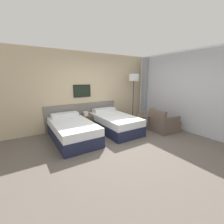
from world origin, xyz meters
TOP-DOWN VIEW (x-y plane):
  - ground_plane at (0.00, 0.00)m, footprint 16.00×16.00m
  - wall_headboard at (-0.02, 2.20)m, footprint 10.00×0.10m
  - wall_window at (2.49, -0.05)m, footprint 0.21×4.68m
  - bed_near_door at (-1.09, 1.17)m, footprint 1.06×1.96m
  - bed_near_window at (0.39, 1.17)m, footprint 1.06×1.96m
  - nightstand at (-0.35, 1.90)m, footprint 0.38×0.39m
  - floor_lamp at (1.66, 1.68)m, footprint 0.27×0.27m
  - side_table at (1.38, 0.82)m, footprint 0.51×0.51m
  - armchair at (1.78, 0.21)m, footprint 0.86×0.81m

SIDE VIEW (x-z plane):
  - ground_plane at x=0.00m, z-range 0.00..0.00m
  - nightstand at x=-0.35m, z-range -0.06..0.57m
  - armchair at x=1.78m, z-range -0.13..0.65m
  - bed_near_door at x=-1.09m, z-range -0.06..0.62m
  - bed_near_window at x=0.39m, z-range -0.06..0.62m
  - side_table at x=1.38m, z-range 0.10..0.59m
  - wall_headboard at x=-0.02m, z-range -0.05..2.65m
  - wall_window at x=2.49m, z-range -0.01..2.69m
  - floor_lamp at x=1.66m, z-range 0.71..2.67m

